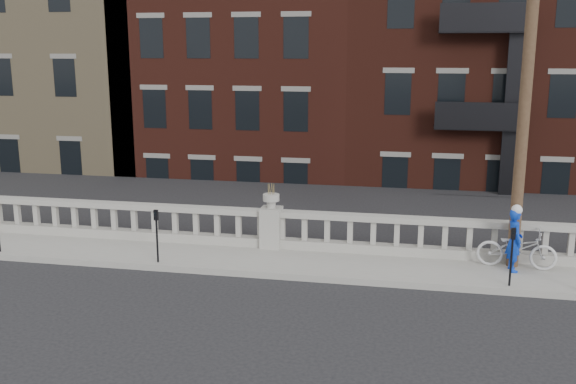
% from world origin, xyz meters
% --- Properties ---
extents(ground, '(120.00, 120.00, 0.00)m').
position_xyz_m(ground, '(0.00, 0.00, 0.00)').
color(ground, black).
rests_on(ground, ground).
extents(sidewalk, '(32.00, 2.20, 0.15)m').
position_xyz_m(sidewalk, '(0.00, 3.00, 0.07)').
color(sidewalk, gray).
rests_on(sidewalk, ground).
extents(balustrade, '(28.00, 0.34, 1.03)m').
position_xyz_m(balustrade, '(0.00, 3.95, 0.64)').
color(balustrade, gray).
rests_on(balustrade, sidewalk).
extents(planter_pedestal, '(0.55, 0.55, 1.76)m').
position_xyz_m(planter_pedestal, '(0.00, 3.95, 0.83)').
color(planter_pedestal, gray).
rests_on(planter_pedestal, sidewalk).
extents(lower_level, '(80.00, 44.00, 20.80)m').
position_xyz_m(lower_level, '(0.56, 23.04, 2.63)').
color(lower_level, '#605E59').
rests_on(lower_level, ground).
extents(utility_pole, '(1.60, 0.28, 10.00)m').
position_xyz_m(utility_pole, '(6.20, 3.60, 5.24)').
color(utility_pole, '#422D1E').
rests_on(utility_pole, sidewalk).
extents(parking_meter_b, '(0.10, 0.09, 1.36)m').
position_xyz_m(parking_meter_b, '(-2.53, 2.15, 1.00)').
color(parking_meter_b, black).
rests_on(parking_meter_b, sidewalk).
extents(parking_meter_c, '(0.10, 0.09, 1.36)m').
position_xyz_m(parking_meter_c, '(5.95, 2.15, 1.00)').
color(parking_meter_c, black).
rests_on(parking_meter_c, sidewalk).
extents(bicycle, '(1.93, 0.84, 0.99)m').
position_xyz_m(bicycle, '(6.26, 3.46, 0.64)').
color(bicycle, silver).
rests_on(bicycle, sidewalk).
extents(cyclist, '(0.47, 0.62, 1.54)m').
position_xyz_m(cyclist, '(6.15, 3.23, 0.92)').
color(cyclist, '#0C34B9').
rests_on(cyclist, sidewalk).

